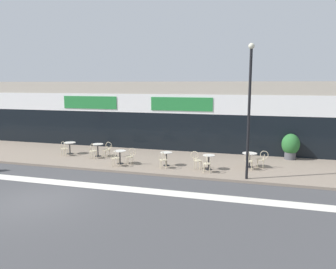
% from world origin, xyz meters
% --- Properties ---
extents(ground_plane, '(120.00, 120.00, 0.00)m').
position_xyz_m(ground_plane, '(0.00, 0.00, 0.00)').
color(ground_plane, '#424244').
extents(sidewalk_slab, '(40.00, 5.50, 0.12)m').
position_xyz_m(sidewalk_slab, '(0.00, 7.25, 0.06)').
color(sidewalk_slab, gray).
rests_on(sidewalk_slab, ground).
extents(storefront_facade, '(40.00, 4.06, 4.51)m').
position_xyz_m(storefront_facade, '(0.00, 11.96, 2.25)').
color(storefront_facade, '#B2A899').
rests_on(storefront_facade, ground).
extents(bike_lane_stripe, '(36.00, 0.70, 0.01)m').
position_xyz_m(bike_lane_stripe, '(0.00, 2.30, 0.00)').
color(bike_lane_stripe, silver).
rests_on(bike_lane_stripe, ground).
extents(bistro_table_0, '(0.73, 0.73, 0.71)m').
position_xyz_m(bistro_table_0, '(-3.15, 7.27, 0.63)').
color(bistro_table_0, black).
rests_on(bistro_table_0, sidewalk_slab).
extents(bistro_table_1, '(0.66, 0.66, 0.75)m').
position_xyz_m(bistro_table_1, '(-1.16, 7.11, 0.65)').
color(bistro_table_1, black).
rests_on(bistro_table_1, sidewalk_slab).
extents(bistro_table_2, '(0.65, 0.65, 0.72)m').
position_xyz_m(bistro_table_2, '(0.85, 5.81, 0.63)').
color(bistro_table_2, black).
rests_on(bistro_table_2, sidewalk_slab).
extents(bistro_table_3, '(0.62, 0.62, 0.72)m').
position_xyz_m(bistro_table_3, '(3.36, 6.11, 0.63)').
color(bistro_table_3, black).
rests_on(bistro_table_3, sidewalk_slab).
extents(bistro_table_4, '(0.60, 0.60, 0.75)m').
position_xyz_m(bistro_table_4, '(5.62, 5.93, 0.64)').
color(bistro_table_4, black).
rests_on(bistro_table_4, sidewalk_slab).
extents(bistro_table_5, '(0.74, 0.74, 0.74)m').
position_xyz_m(bistro_table_5, '(7.56, 7.03, 0.65)').
color(bistro_table_5, black).
rests_on(bistro_table_5, sidewalk_slab).
extents(cafe_chair_0_near, '(0.43, 0.59, 0.90)m').
position_xyz_m(cafe_chair_0_near, '(-3.14, 6.64, 0.64)').
color(cafe_chair_0_near, beige).
rests_on(cafe_chair_0_near, sidewalk_slab).
extents(cafe_chair_1_near, '(0.44, 0.59, 0.90)m').
position_xyz_m(cafe_chair_1_near, '(-1.15, 6.49, 0.64)').
color(cafe_chair_1_near, beige).
rests_on(cafe_chair_1_near, sidewalk_slab).
extents(cafe_chair_1_side, '(0.58, 0.42, 0.90)m').
position_xyz_m(cafe_chair_1_side, '(-0.53, 7.11, 0.64)').
color(cafe_chair_1_side, beige).
rests_on(cafe_chair_1_side, sidewalk_slab).
extents(cafe_chair_2_near, '(0.44, 0.59, 0.90)m').
position_xyz_m(cafe_chair_2_near, '(0.86, 5.19, 0.64)').
color(cafe_chair_2_near, beige).
rests_on(cafe_chair_2_near, sidewalk_slab).
extents(cafe_chair_2_side, '(0.58, 0.41, 0.90)m').
position_xyz_m(cafe_chair_2_side, '(1.48, 5.81, 0.64)').
color(cafe_chair_2_side, beige).
rests_on(cafe_chair_2_side, sidewalk_slab).
extents(cafe_chair_3_near, '(0.44, 0.59, 0.90)m').
position_xyz_m(cafe_chair_3_near, '(3.37, 5.49, 0.64)').
color(cafe_chair_3_near, beige).
rests_on(cafe_chair_3_near, sidewalk_slab).
extents(cafe_chair_4_near, '(0.44, 0.59, 0.90)m').
position_xyz_m(cafe_chair_4_near, '(5.63, 5.31, 0.64)').
color(cafe_chair_4_near, beige).
rests_on(cafe_chair_4_near, sidewalk_slab).
extents(cafe_chair_4_side, '(0.59, 0.44, 0.90)m').
position_xyz_m(cafe_chair_4_side, '(5.00, 5.94, 0.64)').
color(cafe_chair_4_side, beige).
rests_on(cafe_chair_4_side, sidewalk_slab).
extents(cafe_chair_5_near, '(0.43, 0.59, 0.90)m').
position_xyz_m(cafe_chair_5_near, '(7.56, 6.40, 0.64)').
color(cafe_chair_5_near, beige).
rests_on(cafe_chair_5_near, sidewalk_slab).
extents(cafe_chair_5_side, '(0.58, 0.42, 0.90)m').
position_xyz_m(cafe_chair_5_side, '(8.19, 7.02, 0.64)').
color(cafe_chair_5_side, beige).
rests_on(cafe_chair_5_side, sidewalk_slab).
extents(planter_pot, '(0.99, 0.99, 1.46)m').
position_xyz_m(planter_pot, '(9.72, 9.53, 0.90)').
color(planter_pot, '#4C4C51').
rests_on(planter_pot, sidewalk_slab).
extents(lamp_post, '(0.26, 0.26, 5.98)m').
position_xyz_m(lamp_post, '(7.53, 4.83, 3.52)').
color(lamp_post, black).
rests_on(lamp_post, sidewalk_slab).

